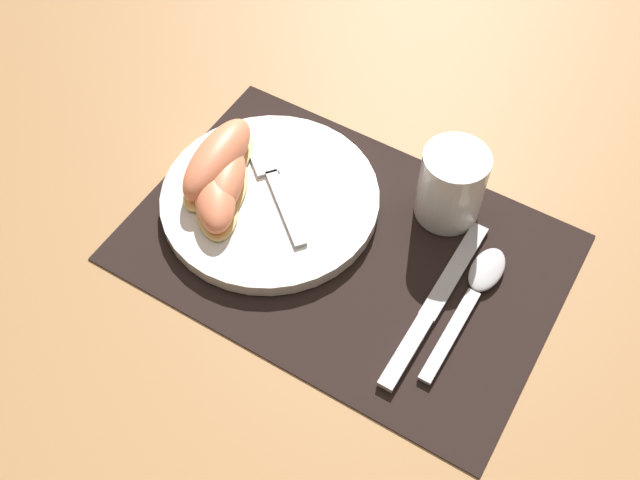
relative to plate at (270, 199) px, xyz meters
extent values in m
plane|color=#A37547|center=(0.10, -0.01, -0.01)|extent=(3.00, 3.00, 0.00)
cube|color=black|center=(0.10, -0.01, -0.01)|extent=(0.47, 0.32, 0.00)
cylinder|color=white|center=(0.00, 0.00, 0.00)|extent=(0.25, 0.25, 0.02)
cylinder|color=silver|center=(0.18, 0.09, 0.04)|extent=(0.07, 0.07, 0.09)
cylinder|color=#F9AD19|center=(0.18, 0.09, 0.02)|extent=(0.06, 0.06, 0.05)
cube|color=#BCBCC1|center=(0.22, -0.09, 0.00)|extent=(0.02, 0.09, 0.01)
cube|color=#BCBCC1|center=(0.22, 0.02, -0.01)|extent=(0.02, 0.14, 0.01)
cube|color=#BCBCC1|center=(0.25, -0.05, -0.01)|extent=(0.01, 0.12, 0.01)
ellipsoid|color=#BCBCC1|center=(0.25, 0.04, 0.00)|extent=(0.03, 0.06, 0.01)
cube|color=#BCBCC1|center=(0.03, -0.01, 0.01)|extent=(0.09, 0.08, 0.00)
cube|color=#BCBCC1|center=(-0.04, 0.04, 0.01)|extent=(0.07, 0.06, 0.00)
ellipsoid|color=#F4DB84|center=(-0.07, 0.00, 0.01)|extent=(0.07, 0.14, 0.01)
ellipsoid|color=#F4845B|center=(-0.07, 0.00, 0.03)|extent=(0.06, 0.13, 0.05)
ellipsoid|color=#F4DB84|center=(-0.05, -0.02, 0.01)|extent=(0.08, 0.11, 0.01)
ellipsoid|color=#F4845B|center=(-0.05, -0.02, 0.03)|extent=(0.08, 0.11, 0.03)
ellipsoid|color=#F4DB84|center=(-0.04, -0.04, 0.01)|extent=(0.10, 0.11, 0.01)
ellipsoid|color=#F4845B|center=(-0.04, -0.04, 0.02)|extent=(0.10, 0.11, 0.03)
camera|label=1|loc=(0.32, -0.42, 0.67)|focal=42.00mm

